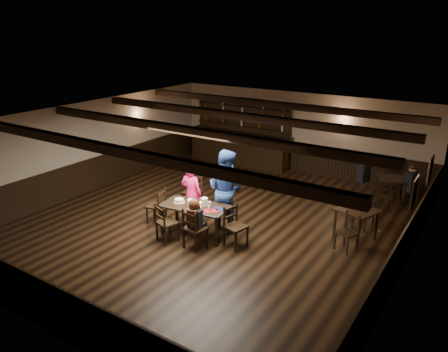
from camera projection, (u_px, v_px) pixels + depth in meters
The scene contains 25 objects.
ground at pixel (216, 223), 11.16m from camera, with size 10.00×10.00×0.00m, color black.
room_shell at pixel (217, 157), 10.61m from camera, with size 9.02×10.02×2.71m.
dining_table at pixel (195, 209), 10.33m from camera, with size 1.67×0.98×0.75m.
chair_near_left at pixel (164, 220), 10.01m from camera, with size 0.54×0.53×0.93m.
chair_near_right at pixel (193, 226), 9.66m from camera, with size 0.51×0.49×0.97m.
chair_end_left at pixel (159, 203), 10.99m from camera, with size 0.49×0.51×0.91m.
chair_end_right at pixel (233, 222), 9.87m from camera, with size 0.53×0.54×0.97m.
chair_far_pushed at pixel (194, 188), 11.91m from camera, with size 0.48×0.46×0.97m.
woman_pink at pixel (191, 194), 10.92m from camera, with size 0.57×0.37×1.56m, color #FE2A95.
man_blue at pixel (226, 189), 10.63m from camera, with size 0.97×0.76×2.00m, color navy.
seated_person at pixel (194, 216), 9.63m from camera, with size 0.31×0.47×0.76m.
cake at pixel (179, 201), 10.48m from camera, with size 0.28×0.28×0.09m.
plate_stack_a at pixel (191, 203), 10.26m from camera, with size 0.17×0.17×0.16m, color white.
plate_stack_b at pixel (204, 202), 10.26m from camera, with size 0.17×0.17×0.19m, color white.
tea_light at pixel (200, 203), 10.37m from camera, with size 0.05×0.05×0.06m.
salt_shaker at pixel (209, 207), 10.08m from camera, with size 0.03×0.03×0.09m, color silver.
pepper_shaker at pixel (210, 209), 10.01m from camera, with size 0.03×0.03×0.09m, color #A5A8AD.
drink_glass at pixel (210, 204), 10.25m from camera, with size 0.07×0.07×0.12m, color silver.
menu_red at pixel (211, 211), 10.01m from camera, with size 0.30×0.21×0.00m, color maroon.
menu_blue at pixel (219, 209), 10.12m from camera, with size 0.26×0.18×0.00m, color #101653.
bar_counter at pixel (240, 144), 15.76m from camera, with size 3.98×0.70×2.20m.
back_table_a at pixel (357, 213), 10.12m from camera, with size 1.04×1.04×0.75m.
back_table_b at pixel (391, 182), 12.19m from camera, with size 0.94×0.94×0.75m.
bg_patron_left at pixel (364, 168), 12.58m from camera, with size 0.35×0.45×0.81m.
bg_patron_right at pixel (411, 177), 11.89m from camera, with size 0.33×0.43×0.78m.
Camera 1 is at (5.70, -8.40, 4.80)m, focal length 35.00 mm.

